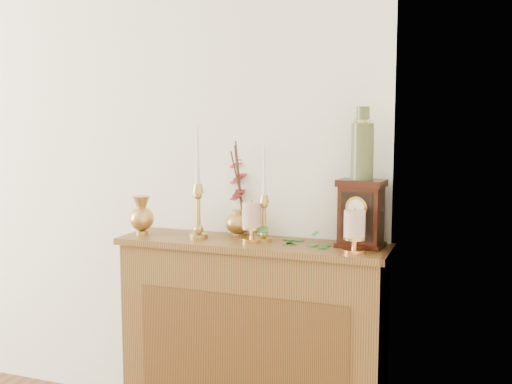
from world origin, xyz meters
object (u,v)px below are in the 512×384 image
at_px(candlestick_center, 264,211).
at_px(ceramic_vase, 362,147).
at_px(mantel_clock, 361,214).
at_px(candlestick_left, 198,202).
at_px(ginger_jar, 239,192).
at_px(bud_vase, 142,216).

distance_m(candlestick_center, ceramic_vase, 0.51).
xyz_separation_m(candlestick_center, mantel_clock, (0.42, 0.04, 0.00)).
relative_size(candlestick_left, ginger_jar, 1.16).
distance_m(bud_vase, ginger_jar, 0.47).
bearing_deg(ginger_jar, bud_vase, -155.78).
bearing_deg(candlestick_center, candlestick_left, -174.60).
height_order(bud_vase, ginger_jar, ginger_jar).
height_order(bud_vase, mantel_clock, mantel_clock).
bearing_deg(bud_vase, mantel_clock, 4.73).
bearing_deg(ginger_jar, ceramic_vase, -9.58).
relative_size(candlestick_left, mantel_clock, 1.78).
height_order(candlestick_center, mantel_clock, candlestick_center).
distance_m(candlestick_left, mantel_clock, 0.74).
height_order(candlestick_left, candlestick_center, candlestick_left).
relative_size(candlestick_center, ceramic_vase, 1.40).
xyz_separation_m(candlestick_left, candlestick_center, (0.31, 0.03, -0.03)).
bearing_deg(candlestick_center, mantel_clock, 5.34).
relative_size(candlestick_center, bud_vase, 2.33).
relative_size(candlestick_center, mantel_clock, 1.49).
height_order(ginger_jar, mantel_clock, ginger_jar).
relative_size(ginger_jar, ceramic_vase, 1.45).
distance_m(bud_vase, ceramic_vase, 1.08).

